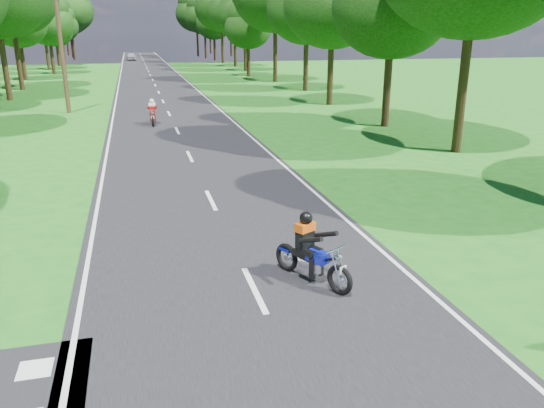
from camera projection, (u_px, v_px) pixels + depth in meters
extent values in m
plane|color=#1A5C15|center=(281.00, 346.00, 8.68)|extent=(160.00, 160.00, 0.00)
cube|color=black|center=(153.00, 80.00, 54.66)|extent=(7.00, 140.00, 0.02)
cube|color=silver|center=(254.00, 289.00, 10.51)|extent=(0.12, 2.00, 0.01)
cube|color=silver|center=(211.00, 200.00, 16.03)|extent=(0.12, 2.00, 0.01)
cube|color=silver|center=(190.00, 156.00, 21.55)|extent=(0.12, 2.00, 0.01)
cube|color=silver|center=(177.00, 131.00, 27.07)|extent=(0.12, 2.00, 0.01)
cube|color=silver|center=(169.00, 113.00, 32.58)|extent=(0.12, 2.00, 0.01)
cube|color=silver|center=(163.00, 101.00, 38.10)|extent=(0.12, 2.00, 0.01)
cube|color=silver|center=(159.00, 92.00, 43.62)|extent=(0.12, 2.00, 0.01)
cube|color=silver|center=(155.00, 85.00, 49.14)|extent=(0.12, 2.00, 0.01)
cube|color=silver|center=(153.00, 80.00, 54.65)|extent=(0.12, 2.00, 0.01)
cube|color=silver|center=(150.00, 75.00, 60.17)|extent=(0.12, 2.00, 0.01)
cube|color=silver|center=(148.00, 71.00, 65.69)|extent=(0.12, 2.00, 0.01)
cube|color=silver|center=(147.00, 68.00, 71.21)|extent=(0.12, 2.00, 0.01)
cube|color=silver|center=(146.00, 65.00, 76.72)|extent=(0.12, 2.00, 0.01)
cube|color=silver|center=(144.00, 63.00, 82.24)|extent=(0.12, 2.00, 0.01)
cube|color=silver|center=(143.00, 61.00, 87.76)|extent=(0.12, 2.00, 0.01)
cube|color=silver|center=(142.00, 59.00, 93.28)|extent=(0.12, 2.00, 0.01)
cube|color=silver|center=(142.00, 57.00, 98.79)|extent=(0.12, 2.00, 0.01)
cube|color=silver|center=(141.00, 56.00, 104.31)|extent=(0.12, 2.00, 0.01)
cube|color=silver|center=(140.00, 54.00, 109.83)|extent=(0.12, 2.00, 0.01)
cube|color=silver|center=(140.00, 53.00, 115.35)|extent=(0.12, 2.00, 0.01)
cube|color=silver|center=(119.00, 80.00, 53.87)|extent=(0.10, 140.00, 0.01)
cube|color=silver|center=(185.00, 79.00, 55.44)|extent=(0.10, 140.00, 0.01)
cube|color=silver|center=(35.00, 369.00, 8.05)|extent=(0.50, 0.50, 0.01)
cylinder|color=black|center=(6.00, 70.00, 38.17)|extent=(0.40, 0.40, 4.32)
cylinder|color=black|center=(19.00, 63.00, 44.95)|extent=(0.40, 0.40, 4.40)
cylinder|color=black|center=(23.00, 64.00, 53.72)|extent=(0.40, 0.40, 3.20)
ellipsoid|color=black|center=(18.00, 23.00, 52.49)|extent=(5.60, 5.60, 4.76)
ellipsoid|color=black|center=(15.00, 6.00, 52.00)|extent=(4.80, 4.80, 4.08)
cylinder|color=black|center=(52.00, 60.00, 60.94)|extent=(0.40, 0.40, 3.22)
ellipsoid|color=black|center=(48.00, 24.00, 59.70)|extent=(5.64, 5.64, 4.79)
ellipsoid|color=black|center=(46.00, 9.00, 59.21)|extent=(4.83, 4.83, 4.11)
cylinder|color=black|center=(47.00, 55.00, 67.65)|extent=(0.40, 0.40, 3.61)
ellipsoid|color=black|center=(43.00, 19.00, 66.26)|extent=(6.31, 6.31, 5.37)
ellipsoid|color=black|center=(41.00, 4.00, 65.71)|extent=(5.41, 5.41, 4.60)
cylinder|color=black|center=(58.00, 56.00, 75.08)|extent=(0.40, 0.40, 2.67)
ellipsoid|color=black|center=(55.00, 32.00, 74.05)|extent=(4.67, 4.67, 3.97)
ellipsoid|color=black|center=(54.00, 22.00, 73.64)|extent=(4.00, 4.00, 3.40)
ellipsoid|color=black|center=(53.00, 12.00, 73.24)|extent=(3.00, 3.00, 2.55)
cylinder|color=black|center=(64.00, 52.00, 83.38)|extent=(0.40, 0.40, 3.09)
ellipsoid|color=black|center=(61.00, 27.00, 82.19)|extent=(5.40, 5.40, 4.59)
ellipsoid|color=black|center=(59.00, 17.00, 81.72)|extent=(4.63, 4.63, 3.93)
ellipsoid|color=black|center=(58.00, 6.00, 81.25)|extent=(3.47, 3.47, 2.95)
cylinder|color=black|center=(73.00, 46.00, 89.38)|extent=(0.40, 0.40, 4.48)
ellipsoid|color=black|center=(69.00, 12.00, 87.65)|extent=(7.84, 7.84, 6.66)
cylinder|color=black|center=(72.00, 46.00, 97.44)|extent=(0.40, 0.40, 4.09)
ellipsoid|color=black|center=(69.00, 17.00, 95.87)|extent=(7.16, 7.16, 6.09)
ellipsoid|color=black|center=(67.00, 5.00, 95.24)|extent=(6.14, 6.14, 5.22)
cylinder|color=black|center=(461.00, 97.00, 21.81)|extent=(0.40, 0.40, 4.56)
cylinder|color=black|center=(387.00, 93.00, 27.92)|extent=(0.40, 0.40, 3.49)
ellipsoid|color=black|center=(393.00, 6.00, 26.57)|extent=(6.12, 6.12, 5.20)
cylinder|color=black|center=(330.00, 77.00, 36.09)|extent=(0.40, 0.40, 3.69)
ellipsoid|color=black|center=(333.00, 6.00, 34.67)|extent=(6.46, 6.46, 5.49)
cylinder|color=black|center=(306.00, 68.00, 44.47)|extent=(0.40, 0.40, 3.74)
ellipsoid|color=black|center=(307.00, 10.00, 43.03)|extent=(6.55, 6.55, 5.57)
cylinder|color=black|center=(275.00, 58.00, 51.86)|extent=(0.40, 0.40, 4.64)
cylinder|color=black|center=(248.00, 63.00, 58.47)|extent=(0.40, 0.40, 2.91)
ellipsoid|color=black|center=(248.00, 29.00, 57.35)|extent=(5.09, 5.09, 4.33)
ellipsoid|color=black|center=(248.00, 15.00, 56.91)|extent=(4.36, 4.36, 3.71)
ellipsoid|color=black|center=(248.00, 1.00, 56.47)|extent=(3.27, 3.27, 2.78)
cylinder|color=black|center=(245.00, 55.00, 65.49)|extent=(0.40, 0.40, 3.88)
ellipsoid|color=black|center=(245.00, 14.00, 63.99)|extent=(6.78, 6.78, 5.77)
cylinder|color=black|center=(235.00, 51.00, 73.31)|extent=(0.40, 0.40, 4.18)
ellipsoid|color=black|center=(234.00, 12.00, 71.70)|extent=(7.31, 7.31, 6.21)
cylinder|color=black|center=(222.00, 47.00, 81.41)|extent=(0.40, 0.40, 4.63)
ellipsoid|color=black|center=(221.00, 8.00, 79.62)|extent=(8.11, 8.11, 6.89)
cylinder|color=black|center=(215.00, 50.00, 88.28)|extent=(0.40, 0.40, 3.36)
ellipsoid|color=black|center=(214.00, 24.00, 86.98)|extent=(5.88, 5.88, 5.00)
ellipsoid|color=black|center=(214.00, 13.00, 86.47)|extent=(5.04, 5.04, 4.29)
ellipsoid|color=black|center=(213.00, 3.00, 85.96)|extent=(3.78, 3.78, 3.21)
cylinder|color=black|center=(206.00, 47.00, 94.68)|extent=(0.40, 0.40, 4.09)
ellipsoid|color=black|center=(204.00, 17.00, 93.11)|extent=(7.15, 7.15, 6.08)
ellipsoid|color=black|center=(204.00, 5.00, 92.48)|extent=(6.13, 6.13, 5.21)
cylinder|color=black|center=(198.00, 44.00, 101.65)|extent=(0.40, 0.40, 4.48)
ellipsoid|color=black|center=(196.00, 14.00, 99.92)|extent=(7.84, 7.84, 6.66)
ellipsoid|color=black|center=(196.00, 1.00, 99.24)|extent=(6.72, 6.72, 5.71)
cylinder|color=black|center=(68.00, 45.00, 105.91)|extent=(0.40, 0.40, 3.84)
ellipsoid|color=black|center=(65.00, 20.00, 104.43)|extent=(6.72, 6.72, 5.71)
ellipsoid|color=black|center=(64.00, 10.00, 103.84)|extent=(5.76, 5.76, 4.90)
ellipsoid|color=black|center=(63.00, 0.00, 103.26)|extent=(4.32, 4.32, 3.67)
cylinder|color=black|center=(211.00, 43.00, 114.58)|extent=(0.40, 0.40, 4.16)
ellipsoid|color=black|center=(210.00, 18.00, 112.98)|extent=(7.28, 7.28, 6.19)
ellipsoid|color=black|center=(209.00, 8.00, 112.34)|extent=(6.24, 6.24, 5.30)
cylinder|color=black|center=(47.00, 49.00, 91.69)|extent=(0.40, 0.40, 3.52)
ellipsoid|color=black|center=(43.00, 22.00, 90.34)|extent=(6.16, 6.16, 5.24)
ellipsoid|color=black|center=(42.00, 12.00, 89.80)|extent=(5.28, 5.28, 4.49)
ellipsoid|color=black|center=(40.00, 1.00, 89.26)|extent=(3.96, 3.96, 3.37)
cylinder|color=black|center=(231.00, 44.00, 102.13)|extent=(0.40, 0.40, 4.48)
ellipsoid|color=black|center=(230.00, 14.00, 100.41)|extent=(7.84, 7.84, 6.66)
ellipsoid|color=black|center=(230.00, 2.00, 99.72)|extent=(6.72, 6.72, 5.71)
cylinder|color=#382616|center=(61.00, 46.00, 31.75)|extent=(0.26, 0.26, 8.00)
imported|color=#B4B6BB|center=(131.00, 56.00, 88.90)|extent=(1.61, 3.86, 1.31)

